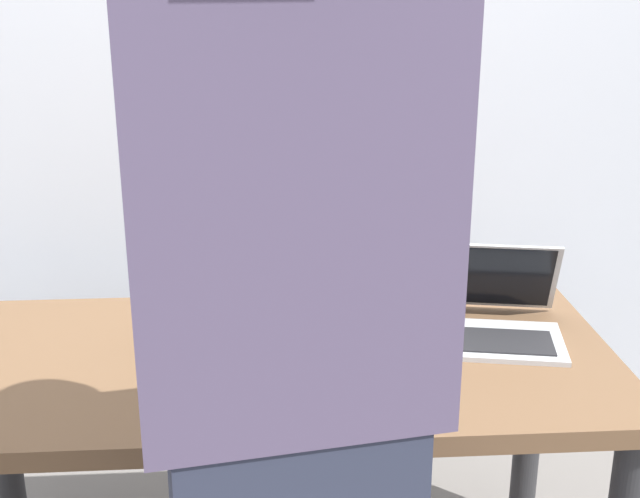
{
  "coord_description": "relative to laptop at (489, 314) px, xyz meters",
  "views": [
    {
      "loc": [
        -0.01,
        -1.71,
        1.57
      ],
      "look_at": [
        0.11,
        0.0,
        0.98
      ],
      "focal_mm": 47.15,
      "sensor_mm": 36.0,
      "label": 1
    }
  ],
  "objects": [
    {
      "name": "desk",
      "position": [
        -0.52,
        -0.09,
        -0.15
      ],
      "size": [
        1.56,
        0.73,
        0.73
      ],
      "color": "brown",
      "rests_on": "ground"
    },
    {
      "name": "laptop",
      "position": [
        0.0,
        0.0,
        0.0
      ],
      "size": [
        0.39,
        0.37,
        0.2
      ],
      "color": "#B7BABC",
      "rests_on": "desk"
    },
    {
      "name": "beer_bottle_amber",
      "position": [
        -0.61,
        0.03,
        0.06
      ],
      "size": [
        0.06,
        0.06,
        0.3
      ],
      "color": "#1E5123",
      "rests_on": "desk"
    },
    {
      "name": "beer_bottle_green",
      "position": [
        -0.66,
        -0.11,
        0.07
      ],
      "size": [
        0.07,
        0.07,
        0.31
      ],
      "color": "#472B14",
      "rests_on": "desk"
    },
    {
      "name": "beer_bottle_brown",
      "position": [
        -0.7,
        0.05,
        0.07
      ],
      "size": [
        0.06,
        0.06,
        0.3
      ],
      "color": "#333333",
      "rests_on": "desk"
    },
    {
      "name": "person_figure",
      "position": [
        -0.49,
        -0.68,
        0.16
      ],
      "size": [
        0.48,
        0.32,
        1.82
      ],
      "color": "#2D3347",
      "rests_on": "ground"
    },
    {
      "name": "back_wall",
      "position": [
        -0.52,
        0.67,
        0.52
      ],
      "size": [
        6.0,
        0.1,
        2.6
      ],
      "primitive_type": "cube",
      "color": "silver",
      "rests_on": "ground"
    }
  ]
}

